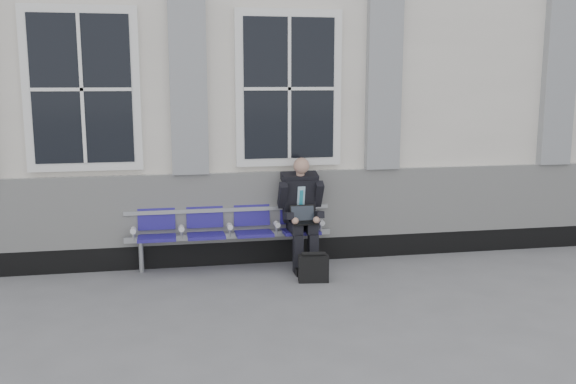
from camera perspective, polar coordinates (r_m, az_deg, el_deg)
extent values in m
plane|color=slate|center=(7.10, -0.52, -9.52)|extent=(70.00, 70.00, 0.00)
cube|color=silver|center=(10.15, -4.11, 8.49)|extent=(14.00, 4.00, 4.20)
cube|color=black|center=(8.44, -2.31, -5.25)|extent=(14.00, 0.10, 0.30)
cube|color=silver|center=(8.29, -2.33, -1.27)|extent=(14.00, 0.08, 0.90)
cube|color=gray|center=(8.02, -8.87, 10.11)|extent=(0.45, 0.14, 2.40)
cube|color=gray|center=(8.49, 8.52, 10.11)|extent=(0.45, 0.14, 2.40)
cube|color=gray|center=(9.61, 22.94, 9.42)|extent=(0.45, 0.14, 2.40)
cube|color=white|center=(8.09, -17.82, 8.69)|extent=(1.35, 0.10, 1.95)
cube|color=black|center=(8.04, -17.87, 8.68)|extent=(1.15, 0.02, 1.75)
cube|color=white|center=(8.18, 0.05, 9.17)|extent=(1.35, 0.10, 1.95)
cube|color=black|center=(8.13, 0.11, 9.17)|extent=(1.15, 0.02, 1.75)
cube|color=#9EA0A3|center=(8.15, -5.21, -3.87)|extent=(2.60, 0.07, 0.07)
cube|color=#9EA0A3|center=(8.20, -5.33, -1.57)|extent=(2.60, 0.05, 0.05)
cylinder|color=#9EA0A3|center=(8.18, -12.91, -5.67)|extent=(0.06, 0.06, 0.39)
cylinder|color=#9EA0A3|center=(8.38, 2.34, -5.03)|extent=(0.06, 0.06, 0.39)
cube|color=navy|center=(8.03, -11.57, -4.03)|extent=(0.46, 0.42, 0.07)
cube|color=navy|center=(8.18, -11.62, -1.91)|extent=(0.46, 0.10, 0.40)
cube|color=navy|center=(8.05, -7.29, -3.88)|extent=(0.46, 0.42, 0.07)
cube|color=navy|center=(8.19, -7.42, -1.76)|extent=(0.46, 0.10, 0.40)
cube|color=navy|center=(8.10, -3.04, -3.71)|extent=(0.46, 0.42, 0.07)
cube|color=navy|center=(8.25, -3.26, -1.61)|extent=(0.46, 0.10, 0.40)
cube|color=navy|center=(8.20, 1.12, -3.53)|extent=(0.46, 0.42, 0.07)
cube|color=navy|center=(8.35, 0.83, -1.46)|extent=(0.46, 0.10, 0.40)
cylinder|color=white|center=(8.05, -13.59, -3.35)|extent=(0.07, 0.12, 0.07)
cylinder|color=white|center=(8.04, -9.46, -3.21)|extent=(0.07, 0.12, 0.07)
cylinder|color=white|center=(8.07, -5.19, -3.06)|extent=(0.07, 0.12, 0.07)
cylinder|color=white|center=(8.15, -0.99, -2.89)|extent=(0.07, 0.12, 0.07)
cylinder|color=white|center=(8.27, 2.98, -2.72)|extent=(0.07, 0.12, 0.07)
cube|color=black|center=(7.95, 0.99, -7.01)|extent=(0.11, 0.25, 0.09)
cube|color=black|center=(7.99, 2.34, -6.93)|extent=(0.11, 0.25, 0.09)
cube|color=black|center=(7.95, 0.90, -5.50)|extent=(0.12, 0.13, 0.47)
cube|color=black|center=(7.99, 2.25, -5.43)|extent=(0.12, 0.13, 0.47)
cube|color=black|center=(8.07, 0.60, -3.11)|extent=(0.14, 0.43, 0.13)
cube|color=black|center=(8.11, 1.92, -3.05)|extent=(0.14, 0.43, 0.13)
cube|color=black|center=(8.21, 0.99, -0.63)|extent=(0.40, 0.33, 0.61)
cube|color=#A9CCDE|center=(8.10, 1.16, -0.65)|extent=(0.10, 0.09, 0.34)
cube|color=teal|center=(8.09, 1.17, -0.80)|extent=(0.04, 0.08, 0.28)
cube|color=black|center=(8.13, 1.03, 1.32)|extent=(0.46, 0.23, 0.14)
cylinder|color=tan|center=(8.08, 1.11, 1.74)|extent=(0.11, 0.11, 0.10)
sphere|color=tan|center=(8.01, 1.20, 2.35)|extent=(0.20, 0.20, 0.20)
cube|color=black|center=(8.06, -0.47, -0.28)|extent=(0.10, 0.27, 0.36)
cube|color=black|center=(8.16, 2.71, -0.17)|extent=(0.10, 0.27, 0.36)
cube|color=black|center=(7.95, 0.04, -2.12)|extent=(0.09, 0.30, 0.13)
cube|color=black|center=(8.03, 2.72, -2.01)|extent=(0.09, 0.30, 0.13)
sphere|color=tan|center=(7.84, 0.64, -2.58)|extent=(0.09, 0.09, 0.09)
sphere|color=tan|center=(7.90, 2.54, -2.50)|extent=(0.09, 0.09, 0.09)
cube|color=black|center=(7.95, 1.47, -2.76)|extent=(0.32, 0.22, 0.02)
cube|color=black|center=(8.03, 1.30, -1.89)|extent=(0.32, 0.09, 0.20)
cube|color=black|center=(8.03, 1.31, -1.90)|extent=(0.29, 0.07, 0.17)
cube|color=black|center=(7.64, 2.28, -6.82)|extent=(0.37, 0.20, 0.32)
cylinder|color=black|center=(7.59, 2.29, -5.54)|extent=(0.29, 0.09, 0.06)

